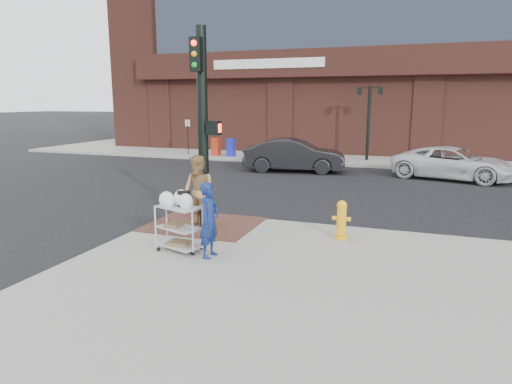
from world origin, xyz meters
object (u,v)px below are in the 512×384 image
at_px(minivan_white, 453,163).
at_px(pedestrian_tan, 199,192).
at_px(traffic_signal_pole, 203,123).
at_px(woman_blue, 209,220).
at_px(lamp_post, 369,115).
at_px(fire_hydrant, 341,219).
at_px(utility_cart, 179,224).
at_px(sedan_dark, 294,155).

bearing_deg(minivan_white, pedestrian_tan, 163.88).
bearing_deg(traffic_signal_pole, woman_blue, -61.85).
distance_m(lamp_post, pedestrian_tan, 15.73).
height_order(traffic_signal_pole, minivan_white, traffic_signal_pole).
height_order(minivan_white, fire_hydrant, minivan_white).
distance_m(lamp_post, utility_cart, 17.43).
bearing_deg(fire_hydrant, traffic_signal_pole, -178.74).
distance_m(minivan_white, utility_cart, 14.36).
bearing_deg(traffic_signal_pole, minivan_white, 58.94).
height_order(sedan_dark, fire_hydrant, sedan_dark).
xyz_separation_m(lamp_post, utility_cart, (-2.14, -17.20, -1.86)).
height_order(traffic_signal_pole, fire_hydrant, traffic_signal_pole).
xyz_separation_m(pedestrian_tan, utility_cart, (0.40, -1.75, -0.34)).
relative_size(pedestrian_tan, utility_cart, 1.41).
xyz_separation_m(utility_cart, fire_hydrant, (3.18, 2.05, -0.13)).
bearing_deg(woman_blue, pedestrian_tan, 34.84).
relative_size(traffic_signal_pole, woman_blue, 3.14).
height_order(pedestrian_tan, fire_hydrant, pedestrian_tan).
distance_m(pedestrian_tan, fire_hydrant, 3.63).
relative_size(lamp_post, fire_hydrant, 4.31).
xyz_separation_m(lamp_post, sedan_dark, (-2.93, -4.49, -1.83)).
bearing_deg(minivan_white, traffic_signal_pole, 163.64).
distance_m(woman_blue, minivan_white, 14.17).
bearing_deg(pedestrian_tan, traffic_signal_pole, 93.24).
xyz_separation_m(traffic_signal_pole, pedestrian_tan, (-0.07, -0.22, -1.74)).
relative_size(sedan_dark, utility_cart, 3.61).
bearing_deg(traffic_signal_pole, fire_hydrant, 1.26).
xyz_separation_m(woman_blue, sedan_dark, (-1.59, 12.86, -0.15)).
height_order(lamp_post, minivan_white, lamp_post).
xyz_separation_m(woman_blue, minivan_white, (5.46, 13.07, -0.25)).
bearing_deg(fire_hydrant, utility_cart, -147.27).
height_order(pedestrian_tan, utility_cart, pedestrian_tan).
bearing_deg(pedestrian_tan, utility_cart, -56.28).
height_order(woman_blue, sedan_dark, woman_blue).
xyz_separation_m(sedan_dark, utility_cart, (0.79, -12.71, -0.04)).
xyz_separation_m(traffic_signal_pole, fire_hydrant, (3.52, 0.08, -2.21)).
bearing_deg(pedestrian_tan, lamp_post, 101.41).
height_order(lamp_post, sedan_dark, lamp_post).
height_order(lamp_post, woman_blue, lamp_post).
bearing_deg(sedan_dark, pedestrian_tan, 173.64).
xyz_separation_m(traffic_signal_pole, minivan_white, (6.60, 10.95, -2.13)).
xyz_separation_m(traffic_signal_pole, utility_cart, (0.33, -1.97, -2.08)).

